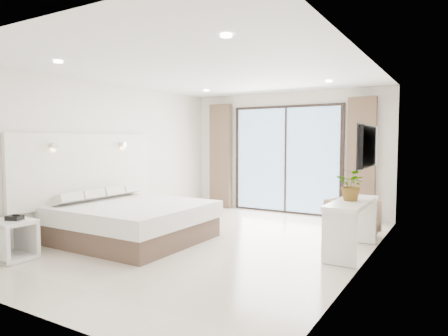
{
  "coord_description": "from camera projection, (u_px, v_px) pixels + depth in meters",
  "views": [
    {
      "loc": [
        3.36,
        -5.31,
        1.64
      ],
      "look_at": [
        -0.03,
        0.4,
        1.17
      ],
      "focal_mm": 32.0,
      "sensor_mm": 36.0,
      "label": 1
    }
  ],
  "objects": [
    {
      "name": "ground",
      "position": [
        213.0,
        243.0,
        6.38
      ],
      "size": [
        6.2,
        6.2,
        0.0
      ],
      "primitive_type": "plane",
      "color": "beige",
      "rests_on": "ground"
    },
    {
      "name": "room_shell",
      "position": [
        225.0,
        143.0,
        6.97
      ],
      "size": [
        4.62,
        6.22,
        2.72
      ],
      "color": "silver",
      "rests_on": "ground"
    },
    {
      "name": "bed",
      "position": [
        133.0,
        221.0,
        6.52
      ],
      "size": [
        2.18,
        2.07,
        0.75
      ],
      "color": "brown",
      "rests_on": "ground"
    },
    {
      "name": "nightstand",
      "position": [
        12.0,
        239.0,
        5.49
      ],
      "size": [
        0.61,
        0.51,
        0.54
      ],
      "rotation": [
        0.0,
        0.0,
        -0.04
      ],
      "color": "white",
      "rests_on": "ground"
    },
    {
      "name": "phone",
      "position": [
        15.0,
        218.0,
        5.47
      ],
      "size": [
        0.24,
        0.21,
        0.07
      ],
      "primitive_type": "cube",
      "rotation": [
        0.0,
        0.0,
        0.34
      ],
      "color": "black",
      "rests_on": "nightstand"
    },
    {
      "name": "console_desk",
      "position": [
        352.0,
        215.0,
        5.74
      ],
      "size": [
        0.47,
        1.49,
        0.77
      ],
      "color": "white",
      "rests_on": "ground"
    },
    {
      "name": "plant",
      "position": [
        352.0,
        188.0,
        5.71
      ],
      "size": [
        0.54,
        0.56,
        0.36
      ],
      "primitive_type": "imported",
      "rotation": [
        0.0,
        0.0,
        -0.33
      ],
      "color": "#33662D",
      "rests_on": "console_desk"
    },
    {
      "name": "armchair",
      "position": [
        353.0,
        215.0,
        6.82
      ],
      "size": [
        0.85,
        0.88,
        0.71
      ],
      "primitive_type": "imported",
      "rotation": [
        0.0,
        0.0,
        1.2
      ],
      "color": "#977863",
      "rests_on": "ground"
    }
  ]
}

